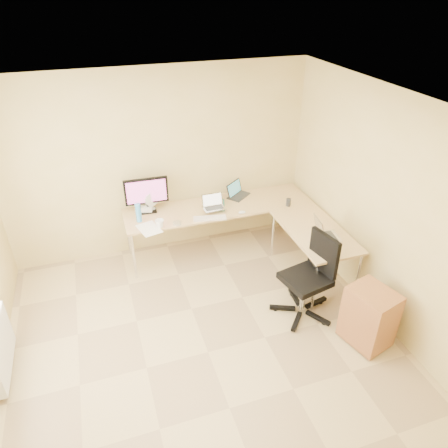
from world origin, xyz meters
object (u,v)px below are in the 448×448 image
object	(u,v)px
laptop_return	(328,230)
cabinet	(369,316)
water_bottle	(138,213)
office_chair	(305,279)
mug	(160,224)
desk_return	(312,254)
monitor	(147,195)
desk_main	(219,228)
laptop_center	(214,202)
keyboard	(210,218)
laptop_black	(239,190)
desk_fan	(152,201)

from	to	relation	value
laptop_return	cabinet	world-z (taller)	laptop_return
water_bottle	office_chair	xyz separation A→B (m)	(1.66, -1.54, -0.36)
mug	cabinet	world-z (taller)	mug
desk_return	monitor	world-z (taller)	monitor
desk_main	monitor	bearing A→B (deg)	170.18
desk_main	laptop_center	bearing A→B (deg)	-132.88
desk_main	laptop_return	xyz separation A→B (m)	(1.02, -1.20, 0.48)
office_chair	laptop_return	bearing A→B (deg)	27.55
laptop_center	mug	world-z (taller)	laptop_center
office_chair	keyboard	bearing A→B (deg)	108.01
desk_return	water_bottle	size ratio (longest dim) A/B	5.05
water_bottle	monitor	bearing A→B (deg)	55.53
laptop_black	water_bottle	bearing A→B (deg)	151.41
laptop_black	office_chair	xyz separation A→B (m)	(0.17, -1.80, -0.34)
keyboard	office_chair	distance (m)	1.53
monitor	cabinet	bearing A→B (deg)	-48.79
water_bottle	laptop_return	distance (m)	2.43
keyboard	mug	world-z (taller)	mug
laptop_black	keyboard	xyz separation A→B (m)	(-0.59, -0.49, -0.10)
monitor	mug	size ratio (longest dim) A/B	5.10
desk_main	desk_return	distance (m)	1.40
keyboard	desk_fan	size ratio (longest dim) A/B	1.69
desk_main	laptop_black	bearing A→B (deg)	28.19
monitor	office_chair	size ratio (longest dim) A/B	0.56
desk_main	cabinet	xyz separation A→B (m)	(0.99, -2.24, -0.01)
laptop_black	desk_fan	xyz separation A→B (m)	(-1.27, 0.00, 0.02)
water_bottle	cabinet	xyz separation A→B (m)	(2.11, -2.18, -0.50)
desk_return	laptop_black	bearing A→B (deg)	116.91
monitor	desk_fan	bearing A→B (deg)	29.82
water_bottle	desk_fan	xyz separation A→B (m)	(0.22, 0.26, 0.00)
keyboard	desk_return	bearing A→B (deg)	-18.07
mug	laptop_return	bearing A→B (deg)	-25.15
keyboard	desk_fan	bearing A→B (deg)	156.25
desk_fan	cabinet	distance (m)	3.13
water_bottle	laptop_return	bearing A→B (deg)	-27.89
laptop_return	laptop_center	bearing A→B (deg)	53.84
laptop_return	mug	bearing A→B (deg)	72.37
laptop_center	water_bottle	size ratio (longest dim) A/B	1.15
laptop_black	cabinet	size ratio (longest dim) A/B	0.50
keyboard	desk_fan	world-z (taller)	desk_fan
laptop_center	laptop_black	distance (m)	0.57
laptop_black	cabinet	distance (m)	2.56
monitor	laptop_center	distance (m)	0.91
monitor	laptop_black	bearing A→B (deg)	3.33
monitor	laptop_return	bearing A→B (deg)	-32.39
cabinet	office_chair	bearing A→B (deg)	110.04
water_bottle	desk_fan	size ratio (longest dim) A/B	0.99
keyboard	laptop_return	world-z (taller)	laptop_return
office_chair	cabinet	xyz separation A→B (m)	(0.45, -0.64, -0.14)
desk_main	cabinet	distance (m)	2.45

